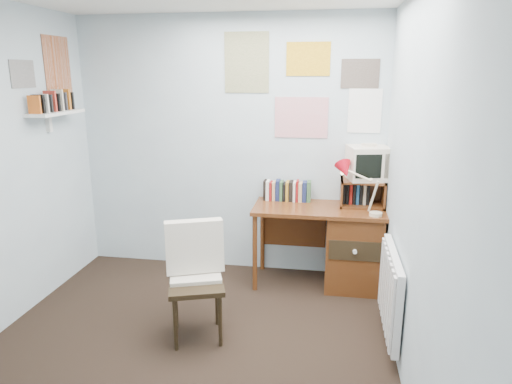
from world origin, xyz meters
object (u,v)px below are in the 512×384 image
crt_tv (368,161)px  radiator (391,291)px  desk_lamp (377,193)px  desk_chair (196,285)px  tv_riser (362,193)px  desk (347,245)px  wall_shelf (56,113)px

crt_tv → radiator: (0.13, -1.06, -0.76)m
desk_lamp → crt_tv: crt_tv is taller
crt_tv → desk_lamp: bearing=-90.8°
desk_chair → crt_tv: crt_tv is taller
tv_riser → crt_tv: crt_tv is taller
desk → wall_shelf: 2.87m
desk → radiator: size_ratio=1.50×
desk_chair → radiator: 1.43m
tv_riser → wall_shelf: bearing=-169.7°
desk → crt_tv: size_ratio=3.42×
desk → desk_lamp: 0.63m
desk_chair → desk_lamp: 1.71m
tv_riser → desk_chair: bearing=-136.5°
crt_tv → radiator: size_ratio=0.44×
desk_chair → desk_lamp: bearing=14.8°
tv_riser → desk_lamp: bearing=-71.0°
tv_riser → radiator: bearing=-80.7°
desk_lamp → wall_shelf: size_ratio=0.65×
desk_lamp → crt_tv: bearing=105.7°
desk_lamp → tv_riser: size_ratio=1.01×
tv_riser → wall_shelf: wall_shelf is taller
crt_tv → desk: bearing=-152.6°
desk_chair → crt_tv: size_ratio=2.44×
desk_chair → desk: bearing=25.0°
desk_chair → desk_lamp: (1.36, 0.89, 0.53)m
radiator → desk_lamp: bearing=95.2°
tv_riser → crt_tv: (0.04, 0.02, 0.29)m
desk_lamp → tv_riser: 0.33m
wall_shelf → desk_lamp: bearing=3.9°
desk_lamp → radiator: bearing=-81.0°
desk_lamp → radiator: 0.92m
desk_chair → tv_riser: bearing=25.0°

